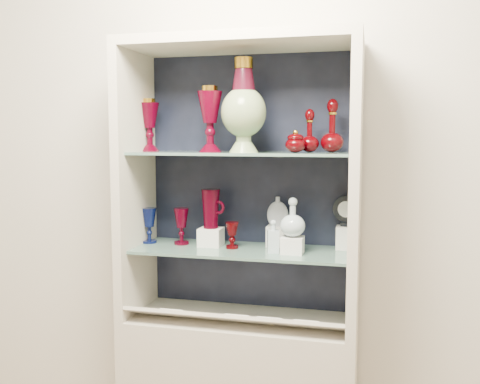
% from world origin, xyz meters
% --- Properties ---
extents(wall_back, '(3.50, 0.02, 2.80)m').
position_xyz_m(wall_back, '(0.00, 1.75, 1.40)').
color(wall_back, beige).
rests_on(wall_back, ground).
extents(cabinet_back_panel, '(0.98, 0.02, 1.15)m').
position_xyz_m(cabinet_back_panel, '(0.00, 1.72, 1.32)').
color(cabinet_back_panel, black).
rests_on(cabinet_back_panel, cabinet_base).
extents(cabinet_side_left, '(0.04, 0.40, 1.15)m').
position_xyz_m(cabinet_side_left, '(-0.48, 1.53, 1.32)').
color(cabinet_side_left, beige).
rests_on(cabinet_side_left, cabinet_base).
extents(cabinet_side_right, '(0.04, 0.40, 1.15)m').
position_xyz_m(cabinet_side_right, '(0.48, 1.53, 1.32)').
color(cabinet_side_right, beige).
rests_on(cabinet_side_right, cabinet_base).
extents(cabinet_top_cap, '(1.00, 0.40, 0.04)m').
position_xyz_m(cabinet_top_cap, '(0.00, 1.53, 1.92)').
color(cabinet_top_cap, beige).
rests_on(cabinet_top_cap, cabinet_side_left).
extents(shelf_lower, '(0.92, 0.34, 0.01)m').
position_xyz_m(shelf_lower, '(0.00, 1.55, 1.04)').
color(shelf_lower, slate).
rests_on(shelf_lower, cabinet_side_left).
extents(shelf_upper, '(0.92, 0.34, 0.01)m').
position_xyz_m(shelf_upper, '(0.00, 1.55, 1.46)').
color(shelf_upper, slate).
rests_on(shelf_upper, cabinet_side_left).
extents(label_ledge, '(0.92, 0.17, 0.09)m').
position_xyz_m(label_ledge, '(0.00, 1.42, 0.78)').
color(label_ledge, beige).
rests_on(label_ledge, cabinet_base).
extents(label_card_0, '(0.10, 0.06, 0.03)m').
position_xyz_m(label_card_0, '(0.02, 1.42, 0.80)').
color(label_card_0, white).
rests_on(label_card_0, label_ledge).
extents(label_card_1, '(0.10, 0.06, 0.03)m').
position_xyz_m(label_card_1, '(0.31, 1.42, 0.80)').
color(label_card_1, white).
rests_on(label_card_1, label_ledge).
extents(label_card_2, '(0.10, 0.06, 0.03)m').
position_xyz_m(label_card_2, '(-0.26, 1.42, 0.80)').
color(label_card_2, white).
rests_on(label_card_2, label_ledge).
extents(label_card_3, '(0.10, 0.06, 0.03)m').
position_xyz_m(label_card_3, '(0.16, 1.42, 0.80)').
color(label_card_3, white).
rests_on(label_card_3, label_ledge).
extents(pedestal_lamp_left, '(0.09, 0.09, 0.23)m').
position_xyz_m(pedestal_lamp_left, '(-0.44, 1.60, 1.59)').
color(pedestal_lamp_left, '#450011').
rests_on(pedestal_lamp_left, shelf_upper).
extents(pedestal_lamp_right, '(0.14, 0.14, 0.28)m').
position_xyz_m(pedestal_lamp_right, '(-0.12, 1.51, 1.61)').
color(pedestal_lamp_right, '#450011').
rests_on(pedestal_lamp_right, shelf_upper).
extents(enamel_urn, '(0.23, 0.23, 0.38)m').
position_xyz_m(enamel_urn, '(0.03, 1.49, 1.66)').
color(enamel_urn, '#104D1C').
rests_on(enamel_urn, shelf_upper).
extents(ruby_decanter_a, '(0.13, 0.13, 0.25)m').
position_xyz_m(ruby_decanter_a, '(0.38, 1.60, 1.59)').
color(ruby_decanter_a, '#3F0002').
rests_on(ruby_decanter_a, shelf_upper).
extents(ruby_decanter_b, '(0.10, 0.10, 0.19)m').
position_xyz_m(ruby_decanter_b, '(0.29, 1.58, 1.56)').
color(ruby_decanter_b, '#3F0002').
rests_on(ruby_decanter_b, shelf_upper).
extents(lidded_bowl, '(0.09, 0.09, 0.09)m').
position_xyz_m(lidded_bowl, '(0.24, 1.51, 1.52)').
color(lidded_bowl, '#3F0002').
rests_on(lidded_bowl, shelf_upper).
extents(cobalt_goblet, '(0.09, 0.09, 0.16)m').
position_xyz_m(cobalt_goblet, '(-0.44, 1.58, 1.13)').
color(cobalt_goblet, '#0B1243').
rests_on(cobalt_goblet, shelf_lower).
extents(ruby_goblet_tall, '(0.09, 0.09, 0.16)m').
position_xyz_m(ruby_goblet_tall, '(-0.29, 1.58, 1.13)').
color(ruby_goblet_tall, '#450011').
rests_on(ruby_goblet_tall, shelf_lower).
extents(ruby_goblet_small, '(0.07, 0.07, 0.11)m').
position_xyz_m(ruby_goblet_small, '(-0.04, 1.55, 1.11)').
color(ruby_goblet_small, '#3F0002').
rests_on(ruby_goblet_small, shelf_lower).
extents(riser_ruby_pitcher, '(0.10, 0.10, 0.08)m').
position_xyz_m(riser_ruby_pitcher, '(-0.15, 1.58, 1.09)').
color(riser_ruby_pitcher, silver).
rests_on(riser_ruby_pitcher, shelf_lower).
extents(ruby_pitcher, '(0.15, 0.12, 0.17)m').
position_xyz_m(ruby_pitcher, '(-0.15, 1.58, 1.22)').
color(ruby_pitcher, '#450011').
rests_on(ruby_pitcher, riser_ruby_pitcher).
extents(clear_square_bottle, '(0.06, 0.06, 0.14)m').
position_xyz_m(clear_square_bottle, '(0.15, 1.51, 1.12)').
color(clear_square_bottle, '#A8BDC6').
rests_on(clear_square_bottle, shelf_lower).
extents(riser_flat_flask, '(0.09, 0.09, 0.09)m').
position_xyz_m(riser_flat_flask, '(0.14, 1.65, 1.09)').
color(riser_flat_flask, silver).
rests_on(riser_flat_flask, shelf_lower).
extents(flat_flask, '(0.10, 0.04, 0.13)m').
position_xyz_m(flat_flask, '(0.14, 1.65, 1.21)').
color(flat_flask, '#ADB4C1').
rests_on(flat_flask, riser_flat_flask).
extents(riser_clear_round_decanter, '(0.09, 0.09, 0.07)m').
position_xyz_m(riser_clear_round_decanter, '(0.23, 1.51, 1.08)').
color(riser_clear_round_decanter, silver).
rests_on(riser_clear_round_decanter, shelf_lower).
extents(clear_round_decanter, '(0.11, 0.11, 0.16)m').
position_xyz_m(clear_round_decanter, '(0.23, 1.51, 1.20)').
color(clear_round_decanter, '#A8BDC6').
rests_on(clear_round_decanter, riser_clear_round_decanter).
extents(riser_cameo_medallion, '(0.08, 0.08, 0.10)m').
position_xyz_m(riser_cameo_medallion, '(0.44, 1.65, 1.10)').
color(riser_cameo_medallion, silver).
rests_on(riser_cameo_medallion, shelf_lower).
extents(cameo_medallion, '(0.12, 0.06, 0.14)m').
position_xyz_m(cameo_medallion, '(0.44, 1.65, 1.22)').
color(cameo_medallion, black).
rests_on(cameo_medallion, riser_cameo_medallion).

